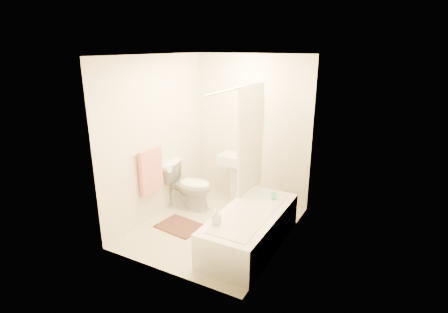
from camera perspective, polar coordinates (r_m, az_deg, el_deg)
The scene contains 17 objects.
floor at distance 5.18m, azimuth -1.34°, elevation -11.35°, with size 2.40×2.40×0.00m, color beige.
ceiling at distance 4.53m, azimuth -1.57°, elevation 16.24°, with size 2.40×2.40×0.00m, color white.
wall_back at distance 5.75m, azimuth 4.53°, elevation 4.44°, with size 2.00×0.02×2.40m, color beige.
wall_left at distance 5.27m, azimuth -10.94°, elevation 2.92°, with size 0.02×2.40×2.40m, color beige.
wall_right at distance 4.33m, azimuth 10.12°, elevation -0.29°, with size 0.02×2.40×2.40m, color beige.
mirror at distance 5.67m, azimuth 4.52°, elevation 7.35°, with size 0.40×0.03×0.55m, color white.
curtain_rod at distance 4.50m, azimuth 2.49°, elevation 11.12°, with size 0.03×0.03×1.70m, color silver.
shower_curtain at distance 5.01m, azimuth 4.39°, elevation 2.67°, with size 0.04×0.80×1.55m, color silver.
towel_bar at distance 5.09m, azimuth -12.29°, elevation 1.13°, with size 0.02×0.02×0.60m, color silver.
towel at distance 5.17m, azimuth -11.80°, elevation -2.31°, with size 0.06×0.45×0.66m, color #CC7266.
toilet_paper at distance 5.46m, azimuth -9.27°, elevation -1.95°, with size 0.12×0.12×0.11m, color white.
toilet at distance 5.62m, azimuth -5.82°, elevation -4.72°, with size 0.43×0.77×0.76m, color silver.
sink at distance 5.84m, azimuth 1.63°, elevation -3.11°, with size 0.45×0.36×0.88m, color white, non-canonical shape.
bathtub at distance 4.66m, azimuth 4.32°, elevation -11.66°, with size 0.73×1.67×0.47m, color white, non-canonical shape.
bath_mat at distance 5.21m, azimuth -7.22°, elevation -11.20°, with size 0.62×0.46×0.02m, color #54231E.
soap_bottle at distance 4.21m, azimuth -1.25°, elevation -9.83°, with size 0.09×0.09×0.20m, color white.
scrub_brush at distance 4.99m, azimuth 8.13°, elevation -6.44°, with size 0.07×0.22×0.04m, color #37B477.
Camera 1 is at (2.26, -3.92, 2.52)m, focal length 28.00 mm.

